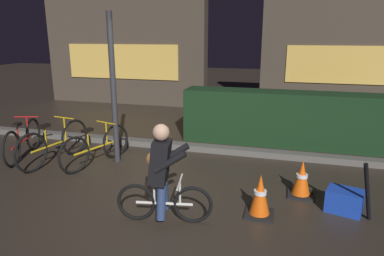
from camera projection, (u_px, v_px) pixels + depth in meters
ground_plane at (167, 199)px, 4.93m from camera, size 40.00×40.00×0.00m
sidewalk_curb at (204, 148)px, 6.96m from camera, size 12.00×0.24×0.12m
hedge_row at (300, 119)px, 7.20m from camera, size 4.80×0.70×1.12m
storefront_left at (125, 42)px, 11.43m from camera, size 5.46×0.54×4.06m
storefront_right at (350, 44)px, 10.28m from camera, size 5.09×0.54×3.97m
street_post at (113, 90)px, 6.07m from camera, size 0.10×0.10×2.63m
parked_bike_leftmost at (23, 140)px, 6.53m from camera, size 0.57×1.53×0.74m
parked_bike_left_mid at (54, 144)px, 6.27m from camera, size 0.46×1.69×0.78m
parked_bike_center_left at (96, 147)px, 6.16m from camera, size 0.56×1.52×0.73m
traffic_cone_near at (260, 196)px, 4.43m from camera, size 0.36×0.36×0.56m
traffic_cone_far at (302, 179)px, 4.98m from camera, size 0.36×0.36×0.53m
blue_crate at (345, 201)px, 4.55m from camera, size 0.51×0.43×0.30m
cyclist at (162, 173)px, 4.21m from camera, size 1.18×0.50×1.25m
closed_umbrella at (368, 192)px, 4.20m from camera, size 0.24×0.30×0.82m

